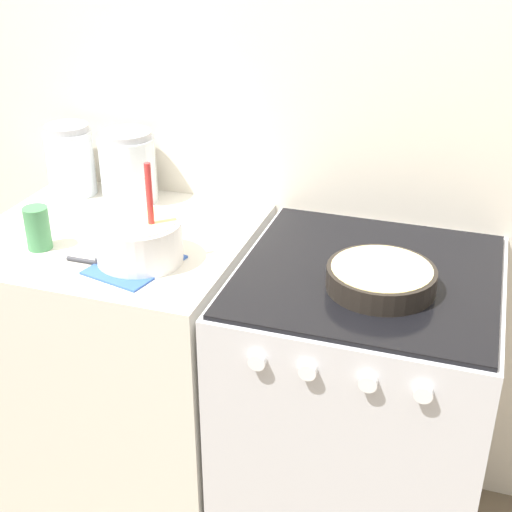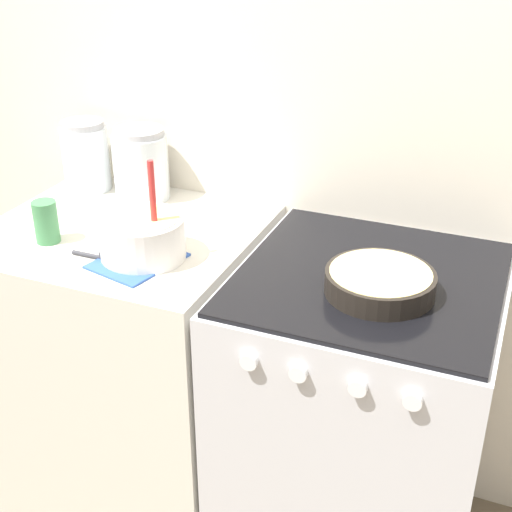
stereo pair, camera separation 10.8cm
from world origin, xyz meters
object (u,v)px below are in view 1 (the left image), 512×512
(storage_jar_left, at_px, (71,165))
(stove, at_px, (357,418))
(mixing_bowl, at_px, (139,239))
(tin_can, at_px, (38,228))
(baking_pan, at_px, (381,278))
(storage_jar_middle, at_px, (129,172))

(storage_jar_left, bearing_deg, stove, -13.24)
(mixing_bowl, distance_m, tin_can, 0.28)
(tin_can, bearing_deg, mixing_bowl, 3.26)
(baking_pan, bearing_deg, storage_jar_middle, 159.57)
(baking_pan, relative_size, storage_jar_middle, 1.19)
(mixing_bowl, bearing_deg, stove, 12.36)
(mixing_bowl, height_order, tin_can, mixing_bowl)
(mixing_bowl, xyz_separation_m, storage_jar_left, (-0.40, 0.35, 0.03))
(storage_jar_middle, bearing_deg, mixing_bowl, -59.47)
(baking_pan, height_order, storage_jar_left, storage_jar_left)
(storage_jar_middle, bearing_deg, baking_pan, -20.43)
(storage_jar_left, relative_size, tin_can, 1.89)
(storage_jar_middle, bearing_deg, storage_jar_left, -180.00)
(tin_can, bearing_deg, storage_jar_left, 107.94)
(storage_jar_left, distance_m, tin_can, 0.39)
(baking_pan, height_order, storage_jar_middle, storage_jar_middle)
(stove, distance_m, mixing_bowl, 0.78)
(storage_jar_middle, bearing_deg, stove, -16.45)
(storage_jar_middle, xyz_separation_m, tin_can, (-0.08, -0.37, -0.03))
(stove, xyz_separation_m, storage_jar_middle, (-0.77, 0.23, 0.55))
(storage_jar_left, relative_size, storage_jar_middle, 1.01)
(stove, height_order, storage_jar_left, storage_jar_left)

